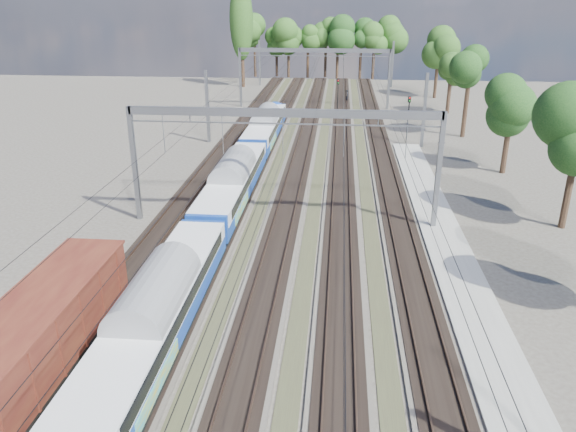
# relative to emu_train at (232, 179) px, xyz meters

# --- Properties ---
(track_bed) EXTENTS (21.00, 130.00, 0.34)m
(track_bed) POSITION_rel_emu_train_xyz_m (4.50, 11.92, -2.44)
(track_bed) COLOR #47423A
(track_bed) RESTS_ON ground
(platform) EXTENTS (3.00, 70.00, 0.30)m
(platform) POSITION_rel_emu_train_xyz_m (16.50, -13.08, -2.39)
(platform) COLOR gray
(platform) RESTS_ON ground
(catenary) EXTENTS (25.65, 130.00, 9.00)m
(catenary) POSITION_rel_emu_train_xyz_m (4.83, 19.61, 3.86)
(catenary) COLOR slate
(catenary) RESTS_ON ground
(tree_belt) EXTENTS (40.21, 97.71, 12.24)m
(tree_belt) POSITION_rel_emu_train_xyz_m (11.31, 59.61, 6.01)
(tree_belt) COLOR black
(tree_belt) RESTS_ON ground
(poplar) EXTENTS (4.40, 4.40, 19.04)m
(poplar) POSITION_rel_emu_train_xyz_m (-10.00, 64.92, 9.35)
(poplar) COLOR black
(poplar) RESTS_ON ground
(emu_train) EXTENTS (2.95, 62.36, 4.31)m
(emu_train) POSITION_rel_emu_train_xyz_m (0.00, 0.00, 0.00)
(emu_train) COLOR black
(emu_train) RESTS_ON ground
(freight_boxcar) EXTENTS (3.25, 15.68, 4.04)m
(freight_boxcar) POSITION_rel_emu_train_xyz_m (-4.50, -24.18, -0.07)
(freight_boxcar) COLOR black
(freight_boxcar) RESTS_ON ground
(worker) EXTENTS (0.58, 0.78, 1.97)m
(worker) POSITION_rel_emu_train_xyz_m (9.83, 50.62, -1.55)
(worker) COLOR black
(worker) RESTS_ON ground
(signal_near) EXTENTS (0.34, 0.31, 5.47)m
(signal_near) POSITION_rel_emu_train_xyz_m (8.31, 37.49, 0.93)
(signal_near) COLOR black
(signal_near) RESTS_ON ground
(signal_far) EXTENTS (0.40, 0.37, 5.54)m
(signal_far) POSITION_rel_emu_train_xyz_m (16.75, 23.69, 0.97)
(signal_far) COLOR black
(signal_far) RESTS_ON ground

